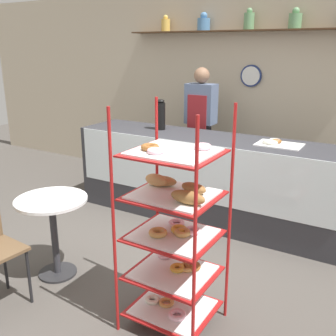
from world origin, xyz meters
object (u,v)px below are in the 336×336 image
(pastry_rack, at_px, (174,229))
(coffee_carafe, at_px, (160,115))
(donut_tray_counter, at_px, (276,143))
(cafe_table, at_px, (53,219))
(person_worker, at_px, (200,128))

(pastry_rack, bearing_deg, coffee_carafe, 124.18)
(pastry_rack, xyz_separation_m, donut_tray_counter, (0.16, 1.80, 0.25))
(pastry_rack, height_order, coffee_carafe, pastry_rack)
(cafe_table, bearing_deg, pastry_rack, -1.26)
(cafe_table, bearing_deg, donut_tray_counter, 52.36)
(donut_tray_counter, bearing_deg, cafe_table, -127.64)
(cafe_table, relative_size, donut_tray_counter, 1.60)
(pastry_rack, distance_m, cafe_table, 1.23)
(pastry_rack, distance_m, donut_tray_counter, 1.83)
(person_worker, xyz_separation_m, cafe_table, (-0.23, -2.36, -0.40))
(pastry_rack, xyz_separation_m, cafe_table, (-1.21, 0.03, -0.22))
(pastry_rack, height_order, person_worker, person_worker)
(person_worker, bearing_deg, coffee_carafe, -117.47)
(pastry_rack, distance_m, person_worker, 2.59)
(donut_tray_counter, bearing_deg, coffee_carafe, 177.85)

